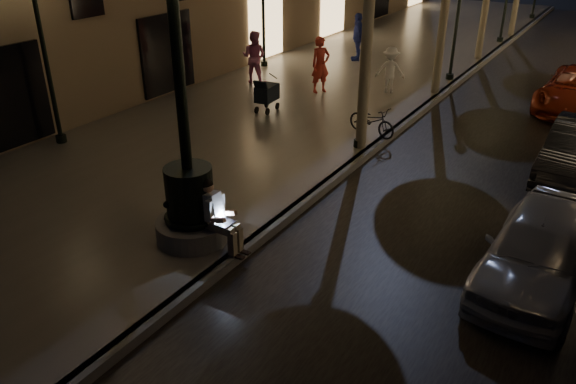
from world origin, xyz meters
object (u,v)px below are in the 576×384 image
Objects in this scene: pedestrian_white at (390,70)px; pedestrian_pink at (254,57)px; pedestrian_red at (321,65)px; car_front at (539,249)px; lamp_curb_a at (366,32)px; lamp_left_a at (40,29)px; seated_man_laptop at (216,213)px; stroller at (267,93)px; pedestrian_blue at (358,37)px; bicycle at (372,121)px; fountain_lamppost at (189,192)px.

pedestrian_pink is at bearing -1.13° from pedestrian_white.
pedestrian_red reaches higher than pedestrian_pink.
car_front is at bearing 134.48° from pedestrian_pink.
lamp_curb_a is 5.58m from pedestrian_red.
lamp_left_a reaches higher than pedestrian_pink.
seated_man_laptop is 11.41m from pedestrian_pink.
car_front is (5.16, -3.74, -2.55)m from lamp_curb_a.
seated_man_laptop reaches higher than stroller.
pedestrian_blue is 1.25× the size of bicycle.
pedestrian_blue reaches higher than pedestrian_pink.
stroller is at bearing 117.10° from seated_man_laptop.
fountain_lamppost is 6.37m from lamp_curb_a.
pedestrian_blue is at bearing 115.85° from lamp_curb_a.
seated_man_laptop reaches higher than car_front.
lamp_curb_a is 3.08× the size of bicycle.
seated_man_laptop is 0.88× the size of bicycle.
fountain_lamppost is 3.77× the size of seated_man_laptop.
pedestrian_pink is at bearing 79.73° from bicycle.
fountain_lamppost reaches higher than lamp_curb_a.
fountain_lamppost reaches higher than stroller.
stroller is 0.76× the size of bicycle.
bicycle is at bearing -7.22° from stroller.
fountain_lamppost is 2.67× the size of pedestrian_blue.
pedestrian_blue is at bearing 129.57° from car_front.
lamp_left_a is at bearing 164.08° from seated_man_laptop.
lamp_curb_a is (0.09, 6.00, 2.31)m from seated_man_laptop.
pedestrian_pink is (-2.26, 2.58, 0.34)m from stroller.
pedestrian_white is (-1.29, 5.17, -2.25)m from lamp_curb_a.
seated_man_laptop is at bearing -153.98° from car_front.
seated_man_laptop is at bearing -130.18° from pedestrian_red.
pedestrian_red is 1.02× the size of pedestrian_pink.
pedestrian_red is at bearing 64.79° from lamp_left_a.
pedestrian_blue is at bearing 103.61° from fountain_lamppost.
bicycle is (-0.10, 1.03, -2.63)m from lamp_curb_a.
lamp_curb_a reaches higher than pedestrian_blue.
stroller is at bearing 153.86° from car_front.
pedestrian_pink is 0.96× the size of pedestrian_blue.
lamp_left_a reaches higher than seated_man_laptop.
fountain_lamppost is at bearing -96.65° from lamp_curb_a.
lamp_left_a is (-7.01, 2.00, 2.31)m from seated_man_laptop.
stroller is at bearing -156.57° from pedestrian_red.
pedestrian_red reaches higher than bicycle.
pedestrian_blue is (-9.47, 12.62, 0.49)m from car_front.
fountain_lamppost is 6.30m from car_front.
stroller is 3.67m from bicycle.
seated_man_laptop is 5.72m from car_front.
lamp_curb_a is 4.06× the size of stroller.
stroller is 0.29× the size of car_front.
seated_man_laptop is 6.43m from lamp_curb_a.
fountain_lamppost reaches higher than pedestrian_red.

